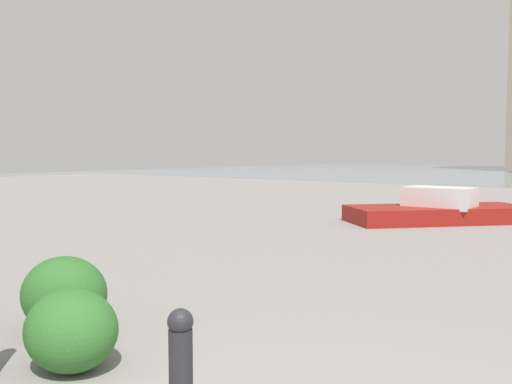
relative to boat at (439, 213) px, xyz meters
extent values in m
sphere|color=#232328|center=(-2.43, 10.88, 0.58)|extent=(0.13, 0.13, 0.13)
ellipsoid|color=#2D6628|center=(-0.83, 10.43, 0.10)|extent=(0.73, 0.65, 0.62)
ellipsoid|color=#2D6628|center=(0.01, 9.94, 0.13)|extent=(0.81, 0.73, 0.69)
cube|color=maroon|center=(0.00, 0.00, -0.08)|extent=(4.02, 4.22, 0.50)
cube|color=silver|center=(0.00, 0.00, 0.37)|extent=(1.53, 1.00, 0.50)
camera|label=1|loc=(-4.32, 12.73, 1.40)|focal=38.13mm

